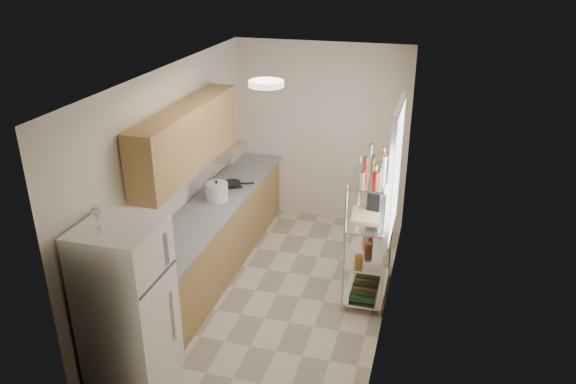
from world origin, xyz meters
name	(u,v)px	position (x,y,z in m)	size (l,w,h in m)	color
room	(276,193)	(0.00, 0.00, 1.30)	(2.52, 4.42, 2.62)	beige
counter_run	(217,233)	(-0.92, 0.44, 0.45)	(0.63, 3.51, 0.90)	tan
upper_cabinets	(188,138)	(-1.05, 0.10, 1.81)	(0.33, 2.20, 0.72)	tan
range_hood	(221,151)	(-1.00, 0.90, 1.39)	(0.50, 0.60, 0.12)	#B7BABC
window	(395,172)	(1.23, 0.35, 1.55)	(0.06, 1.00, 1.46)	white
bakers_rack	(371,209)	(1.00, 0.30, 1.11)	(0.45, 0.90, 1.73)	silver
ceiling_dome	(266,83)	(0.00, -0.30, 2.57)	(0.34, 0.34, 0.06)	white
refrigerator	(128,308)	(-0.87, -1.72, 0.82)	(0.67, 0.67, 1.63)	white
wine_glass_a	(98,222)	(-0.94, -1.85, 1.73)	(0.07, 0.07, 0.19)	silver
wine_glass_b	(97,217)	(-0.99, -1.80, 1.73)	(0.07, 0.07, 0.20)	silver
rice_cooker	(217,192)	(-0.91, 0.48, 1.01)	(0.28, 0.28, 0.22)	silver
frying_pan_large	(221,186)	(-1.01, 0.85, 0.92)	(0.25, 0.25, 0.04)	black
frying_pan_small	(232,184)	(-0.90, 0.95, 0.92)	(0.24, 0.24, 0.05)	black
cutting_board	(366,215)	(0.95, 0.29, 1.02)	(0.30, 0.39, 0.03)	tan
espresso_machine	(376,199)	(1.03, 0.49, 1.14)	(0.15, 0.22, 0.26)	black
storage_bag	(368,232)	(0.95, 0.63, 0.64)	(0.09, 0.13, 0.15)	#AA1430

